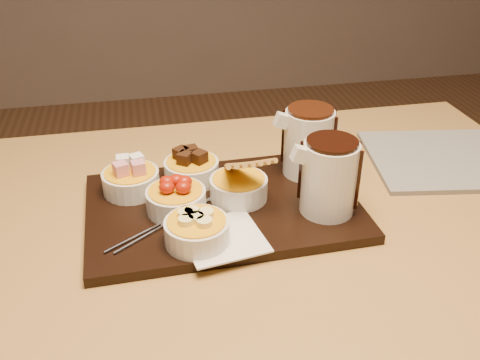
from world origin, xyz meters
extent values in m
cube|color=#A97E3E|center=(0.00, 0.00, 0.73)|extent=(1.20, 0.80, 0.04)
cylinder|color=#A97E3E|center=(-0.54, 0.34, 0.35)|extent=(0.06, 0.06, 0.71)
cylinder|color=#A97E3E|center=(0.54, 0.34, 0.35)|extent=(0.06, 0.06, 0.71)
cube|color=black|center=(-0.05, 0.02, 0.76)|extent=(0.47, 0.31, 0.02)
cube|color=white|center=(-0.06, -0.08, 0.77)|extent=(0.14, 0.14, 0.00)
cylinder|color=silver|center=(-0.20, 0.09, 0.79)|extent=(0.10, 0.10, 0.04)
cylinder|color=silver|center=(-0.09, 0.11, 0.79)|extent=(0.10, 0.10, 0.04)
cylinder|color=silver|center=(-0.13, 0.01, 0.79)|extent=(0.10, 0.10, 0.04)
cylinder|color=silver|center=(-0.02, 0.03, 0.79)|extent=(0.10, 0.10, 0.04)
cylinder|color=silver|center=(-0.10, -0.08, 0.79)|extent=(0.10, 0.10, 0.04)
cylinder|color=silver|center=(0.12, -0.04, 0.83)|extent=(0.09, 0.09, 0.12)
cylinder|color=silver|center=(0.13, 0.09, 0.83)|extent=(0.09, 0.09, 0.12)
cube|color=beige|center=(0.44, 0.11, 0.76)|extent=(0.35, 0.30, 0.01)
camera|label=1|loc=(-0.17, -0.74, 1.27)|focal=40.00mm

